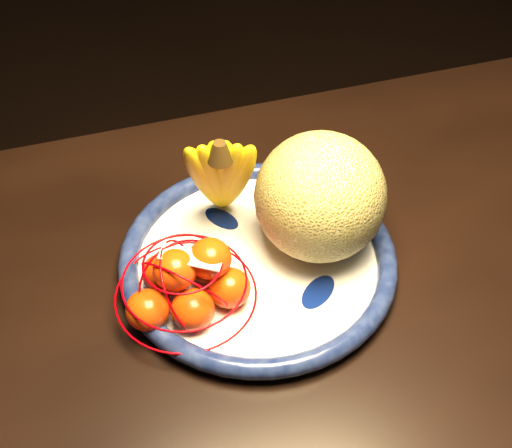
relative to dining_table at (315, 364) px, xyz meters
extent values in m
cube|color=black|center=(0.00, 0.00, 0.06)|extent=(1.52, 0.96, 0.04)
cylinder|color=white|center=(-0.05, 0.11, 0.09)|extent=(0.32, 0.32, 0.01)
torus|color=#060F3A|center=(-0.05, 0.11, 0.10)|extent=(0.35, 0.35, 0.03)
cylinder|color=white|center=(-0.05, 0.11, 0.08)|extent=(0.16, 0.16, 0.00)
ellipsoid|color=#071655|center=(0.01, 0.04, 0.09)|extent=(0.13, 0.12, 0.00)
ellipsoid|color=#071655|center=(-0.08, 0.19, 0.09)|extent=(0.11, 0.12, 0.00)
ellipsoid|color=#071655|center=(-0.15, 0.11, 0.09)|extent=(0.11, 0.08, 0.00)
sphere|color=olive|center=(0.03, 0.12, 0.17)|extent=(0.16, 0.16, 0.16)
ellipsoid|color=#DDC303|center=(-0.09, 0.19, 0.18)|extent=(0.10, 0.10, 0.17)
ellipsoid|color=#DDC303|center=(-0.09, 0.19, 0.18)|extent=(0.08, 0.10, 0.17)
ellipsoid|color=#DDC303|center=(-0.08, 0.19, 0.18)|extent=(0.06, 0.10, 0.17)
ellipsoid|color=#DDC303|center=(-0.07, 0.19, 0.18)|extent=(0.04, 0.09, 0.17)
ellipsoid|color=#DDC303|center=(-0.07, 0.18, 0.18)|extent=(0.05, 0.10, 0.17)
ellipsoid|color=#DDC303|center=(-0.06, 0.18, 0.18)|extent=(0.07, 0.11, 0.17)
cone|color=black|center=(-0.08, 0.19, 0.26)|extent=(0.03, 0.03, 0.03)
ellipsoid|color=#E93E00|center=(-0.20, 0.05, 0.12)|extent=(0.05, 0.05, 0.05)
ellipsoid|color=#E93E00|center=(-0.14, 0.03, 0.12)|extent=(0.05, 0.05, 0.05)
ellipsoid|color=#E93E00|center=(-0.10, 0.06, 0.12)|extent=(0.05, 0.05, 0.05)
ellipsoid|color=#E93E00|center=(-0.17, 0.10, 0.12)|extent=(0.05, 0.05, 0.05)
ellipsoid|color=#E93E00|center=(-0.11, 0.10, 0.12)|extent=(0.05, 0.05, 0.05)
ellipsoid|color=#E93E00|center=(-0.16, 0.07, 0.15)|extent=(0.05, 0.05, 0.05)
ellipsoid|color=#E93E00|center=(-0.11, 0.08, 0.15)|extent=(0.05, 0.05, 0.05)
torus|color=#B40006|center=(-0.15, 0.07, 0.10)|extent=(0.18, 0.18, 0.00)
torus|color=#B40006|center=(-0.15, 0.07, 0.13)|extent=(0.16, 0.16, 0.00)
torus|color=#B40006|center=(-0.15, 0.07, 0.16)|extent=(0.10, 0.10, 0.00)
torus|color=#B40006|center=(-0.15, 0.07, 0.12)|extent=(0.12, 0.08, 0.11)
torus|color=#B40006|center=(-0.15, 0.07, 0.12)|extent=(0.08, 0.12, 0.11)
torus|color=#B40006|center=(-0.15, 0.07, 0.12)|extent=(0.12, 0.12, 0.11)
cube|color=white|center=(-0.14, 0.07, 0.17)|extent=(0.08, 0.06, 0.01)
camera|label=1|loc=(-0.19, -0.47, 0.78)|focal=50.00mm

